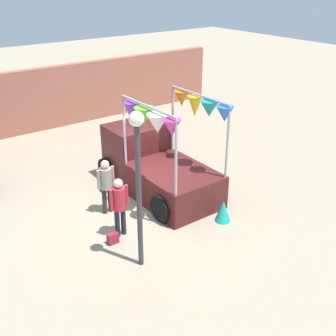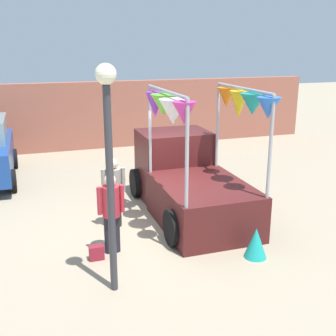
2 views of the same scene
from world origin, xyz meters
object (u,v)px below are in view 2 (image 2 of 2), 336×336
person_vendor (114,186)px  handbag (97,253)px  vendor_truck (187,175)px  street_lamp (109,148)px  folded_kite_bundle_teal (256,243)px  person_customer (111,206)px

person_vendor → handbag: person_vendor is taller
person_vendor → handbag: bearing=-114.5°
vendor_truck → street_lamp: size_ratio=1.11×
street_lamp → handbag: bearing=96.2°
folded_kite_bundle_teal → street_lamp: bearing=-175.2°
street_lamp → folded_kite_bundle_teal: 3.55m
person_vendor → folded_kite_bundle_teal: person_vendor is taller
person_customer → handbag: (-0.35, -0.20, -0.83)m
person_customer → handbag: bearing=-150.3°
vendor_truck → folded_kite_bundle_teal: vendor_truck is taller
vendor_truck → person_customer: size_ratio=2.54×
person_customer → handbag: 0.92m
person_customer → folded_kite_bundle_teal: size_ratio=2.69×
person_vendor → street_lamp: street_lamp is taller
folded_kite_bundle_teal → person_customer: bearing=157.5°
handbag → folded_kite_bundle_teal: 3.07m
person_customer → street_lamp: 1.98m
handbag → folded_kite_bundle_teal: folded_kite_bundle_teal is taller
person_vendor → folded_kite_bundle_teal: bearing=-44.7°
vendor_truck → handbag: (-2.54, -1.82, -0.77)m
handbag → vendor_truck: bearing=35.6°
vendor_truck → folded_kite_bundle_teal: 2.79m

